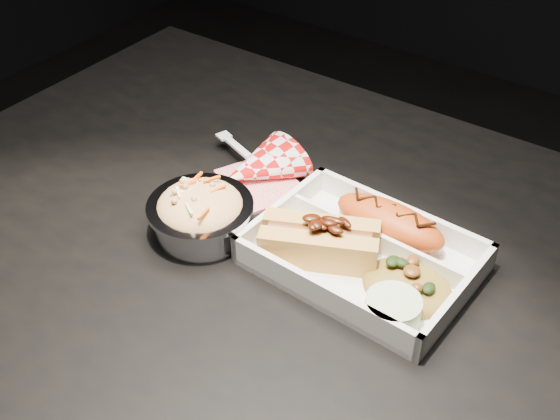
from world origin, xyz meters
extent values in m
cube|color=black|center=(0.00, 0.00, 0.73)|extent=(1.20, 0.80, 0.03)
cylinder|color=black|center=(-0.55, 0.35, 0.36)|extent=(0.05, 0.05, 0.72)
cube|color=silver|center=(0.04, 0.03, 0.75)|extent=(0.26, 0.19, 0.01)
cube|color=silver|center=(0.04, 0.11, 0.77)|extent=(0.25, 0.02, 0.04)
cube|color=silver|center=(0.04, -0.06, 0.77)|extent=(0.25, 0.02, 0.04)
cube|color=silver|center=(-0.08, 0.03, 0.77)|extent=(0.02, 0.18, 0.04)
cube|color=silver|center=(0.16, 0.02, 0.77)|extent=(0.02, 0.18, 0.04)
cube|color=silver|center=(0.04, 0.05, 0.77)|extent=(0.23, 0.02, 0.03)
ellipsoid|color=#C04713|center=(0.04, 0.09, 0.78)|extent=(0.15, 0.07, 0.04)
cube|color=gold|center=(0.00, -0.01, 0.78)|extent=(0.13, 0.08, 0.04)
cube|color=gold|center=(-0.01, 0.02, 0.78)|extent=(0.13, 0.08, 0.04)
cylinder|color=brown|center=(-0.01, 0.01, 0.79)|extent=(0.12, 0.07, 0.03)
ellipsoid|color=olive|center=(0.10, 0.02, 0.77)|extent=(0.11, 0.09, 0.03)
cylinder|color=beige|center=(0.11, -0.04, 0.77)|extent=(0.06, 0.06, 0.03)
cylinder|color=silver|center=(-0.15, -0.03, 0.77)|extent=(0.12, 0.12, 0.04)
cylinder|color=silver|center=(-0.15, -0.03, 0.79)|extent=(0.13, 0.13, 0.01)
ellipsoid|color=beige|center=(-0.15, -0.03, 0.79)|extent=(0.10, 0.10, 0.04)
cube|color=red|center=(-0.15, 0.09, 0.75)|extent=(0.14, 0.13, 0.00)
cone|color=red|center=(-0.16, 0.10, 0.77)|extent=(0.13, 0.14, 0.10)
cube|color=white|center=(-0.22, 0.12, 0.77)|extent=(0.06, 0.03, 0.00)
cube|color=white|center=(-0.25, 0.13, 0.77)|extent=(0.02, 0.02, 0.00)
camera|label=1|loc=(0.31, -0.52, 1.32)|focal=45.00mm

